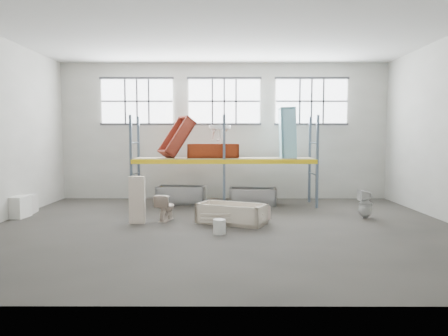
{
  "coord_description": "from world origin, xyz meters",
  "views": [
    {
      "loc": [
        0.03,
        -10.5,
        2.3
      ],
      "look_at": [
        0.0,
        1.5,
        1.4
      ],
      "focal_mm": 33.48,
      "sensor_mm": 36.0,
      "label": 1
    }
  ],
  "objects_px": {
    "rust_tub_flat": "(213,151)",
    "blue_tub_upright": "(287,134)",
    "bathtub_beige": "(232,213)",
    "toilet_beige": "(166,207)",
    "toilet_white": "(365,204)",
    "cistern_tall": "(137,200)",
    "bucket": "(219,227)",
    "carton_near": "(14,207)",
    "steel_tub_right": "(253,196)",
    "steel_tub_left": "(181,195)"
  },
  "relations": [
    {
      "from": "bathtub_beige",
      "to": "blue_tub_upright",
      "type": "height_order",
      "value": "blue_tub_upright"
    },
    {
      "from": "steel_tub_left",
      "to": "carton_near",
      "type": "bearing_deg",
      "value": -150.64
    },
    {
      "from": "bathtub_beige",
      "to": "bucket",
      "type": "height_order",
      "value": "bathtub_beige"
    },
    {
      "from": "cistern_tall",
      "to": "rust_tub_flat",
      "type": "xyz_separation_m",
      "value": [
        1.94,
        3.04,
        1.19
      ]
    },
    {
      "from": "rust_tub_flat",
      "to": "bathtub_beige",
      "type": "bearing_deg",
      "value": -79.52
    },
    {
      "from": "bathtub_beige",
      "to": "steel_tub_right",
      "type": "relative_size",
      "value": 1.15
    },
    {
      "from": "steel_tub_right",
      "to": "steel_tub_left",
      "type": "bearing_deg",
      "value": 172.78
    },
    {
      "from": "toilet_white",
      "to": "carton_near",
      "type": "relative_size",
      "value": 1.14
    },
    {
      "from": "toilet_beige",
      "to": "cistern_tall",
      "type": "bearing_deg",
      "value": 44.2
    },
    {
      "from": "steel_tub_right",
      "to": "bucket",
      "type": "height_order",
      "value": "steel_tub_right"
    },
    {
      "from": "bathtub_beige",
      "to": "rust_tub_flat",
      "type": "relative_size",
      "value": 1.05
    },
    {
      "from": "cistern_tall",
      "to": "carton_near",
      "type": "bearing_deg",
      "value": 166.14
    },
    {
      "from": "toilet_beige",
      "to": "toilet_white",
      "type": "bearing_deg",
      "value": -160.67
    },
    {
      "from": "carton_near",
      "to": "blue_tub_upright",
      "type": "bearing_deg",
      "value": 15.4
    },
    {
      "from": "rust_tub_flat",
      "to": "carton_near",
      "type": "height_order",
      "value": "rust_tub_flat"
    },
    {
      "from": "cistern_tall",
      "to": "carton_near",
      "type": "xyz_separation_m",
      "value": [
        -3.68,
        0.78,
        -0.32
      ]
    },
    {
      "from": "toilet_beige",
      "to": "toilet_white",
      "type": "relative_size",
      "value": 0.89
    },
    {
      "from": "steel_tub_left",
      "to": "carton_near",
      "type": "relative_size",
      "value": 2.3
    },
    {
      "from": "bucket",
      "to": "carton_near",
      "type": "bearing_deg",
      "value": 160.99
    },
    {
      "from": "cistern_tall",
      "to": "toilet_white",
      "type": "height_order",
      "value": "cistern_tall"
    },
    {
      "from": "rust_tub_flat",
      "to": "cistern_tall",
      "type": "bearing_deg",
      "value": -122.58
    },
    {
      "from": "steel_tub_left",
      "to": "steel_tub_right",
      "type": "xyz_separation_m",
      "value": [
        2.45,
        -0.31,
        -0.02
      ]
    },
    {
      "from": "blue_tub_upright",
      "to": "carton_near",
      "type": "relative_size",
      "value": 2.44
    },
    {
      "from": "bathtub_beige",
      "to": "steel_tub_left",
      "type": "height_order",
      "value": "steel_tub_left"
    },
    {
      "from": "toilet_beige",
      "to": "steel_tub_right",
      "type": "xyz_separation_m",
      "value": [
        2.58,
        2.63,
        -0.08
      ]
    },
    {
      "from": "bathtub_beige",
      "to": "toilet_white",
      "type": "height_order",
      "value": "toilet_white"
    },
    {
      "from": "toilet_beige",
      "to": "toilet_white",
      "type": "distance_m",
      "value": 5.62
    },
    {
      "from": "toilet_beige",
      "to": "rust_tub_flat",
      "type": "relative_size",
      "value": 0.43
    },
    {
      "from": "bathtub_beige",
      "to": "rust_tub_flat",
      "type": "distance_m",
      "value": 3.48
    },
    {
      "from": "bathtub_beige",
      "to": "toilet_white",
      "type": "xyz_separation_m",
      "value": [
        3.8,
        0.71,
        0.15
      ]
    },
    {
      "from": "toilet_beige",
      "to": "rust_tub_flat",
      "type": "distance_m",
      "value": 3.29
    },
    {
      "from": "steel_tub_left",
      "to": "carton_near",
      "type": "height_order",
      "value": "carton_near"
    },
    {
      "from": "cistern_tall",
      "to": "blue_tub_upright",
      "type": "height_order",
      "value": "blue_tub_upright"
    },
    {
      "from": "bathtub_beige",
      "to": "bucket",
      "type": "distance_m",
      "value": 1.27
    },
    {
      "from": "bathtub_beige",
      "to": "toilet_beige",
      "type": "bearing_deg",
      "value": -168.02
    },
    {
      "from": "rust_tub_flat",
      "to": "blue_tub_upright",
      "type": "distance_m",
      "value": 2.55
    },
    {
      "from": "bathtub_beige",
      "to": "steel_tub_right",
      "type": "bearing_deg",
      "value": 100.1
    },
    {
      "from": "cistern_tall",
      "to": "bucket",
      "type": "height_order",
      "value": "cistern_tall"
    },
    {
      "from": "rust_tub_flat",
      "to": "bucket",
      "type": "relative_size",
      "value": 4.89
    },
    {
      "from": "bathtub_beige",
      "to": "toilet_beige",
      "type": "height_order",
      "value": "toilet_beige"
    },
    {
      "from": "toilet_beige",
      "to": "bucket",
      "type": "bearing_deg",
      "value": 148.94
    },
    {
      "from": "bathtub_beige",
      "to": "bucket",
      "type": "xyz_separation_m",
      "value": [
        -0.31,
        -1.23,
        -0.09
      ]
    },
    {
      "from": "cistern_tall",
      "to": "rust_tub_flat",
      "type": "relative_size",
      "value": 0.74
    },
    {
      "from": "cistern_tall",
      "to": "blue_tub_upright",
      "type": "xyz_separation_m",
      "value": [
        4.43,
        3.01,
        1.77
      ]
    },
    {
      "from": "steel_tub_right",
      "to": "rust_tub_flat",
      "type": "height_order",
      "value": "rust_tub_flat"
    },
    {
      "from": "toilet_beige",
      "to": "cistern_tall",
      "type": "height_order",
      "value": "cistern_tall"
    },
    {
      "from": "cistern_tall",
      "to": "toilet_white",
      "type": "bearing_deg",
      "value": 4.3
    },
    {
      "from": "rust_tub_flat",
      "to": "blue_tub_upright",
      "type": "bearing_deg",
      "value": -0.73
    },
    {
      "from": "cistern_tall",
      "to": "carton_near",
      "type": "distance_m",
      "value": 3.78
    },
    {
      "from": "bathtub_beige",
      "to": "carton_near",
      "type": "xyz_separation_m",
      "value": [
        -6.19,
        0.8,
        0.04
      ]
    }
  ]
}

